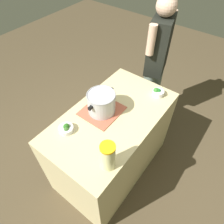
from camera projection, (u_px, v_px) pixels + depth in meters
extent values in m
plane|color=brown|center=(112.00, 164.00, 2.43)|extent=(8.00, 8.00, 0.00)
cube|color=#CFBD87|center=(112.00, 144.00, 2.11)|extent=(1.26, 0.71, 0.88)
cube|color=#B95B42|center=(102.00, 111.00, 1.82)|extent=(0.35, 0.32, 0.01)
cylinder|color=#B7B7BC|center=(101.00, 103.00, 1.75)|extent=(0.24, 0.24, 0.19)
torus|color=#99999E|center=(101.00, 95.00, 1.68)|extent=(0.25, 0.25, 0.01)
cube|color=black|center=(90.00, 108.00, 1.63)|extent=(0.04, 0.02, 0.02)
cube|color=black|center=(111.00, 90.00, 1.78)|extent=(0.04, 0.02, 0.02)
cylinder|color=#F2F0A7|center=(108.00, 157.00, 1.38)|extent=(0.10, 0.10, 0.23)
cylinder|color=#F4B410|center=(108.00, 147.00, 1.29)|extent=(0.11, 0.11, 0.02)
ellipsoid|color=yellow|center=(109.00, 154.00, 1.37)|extent=(0.04, 0.04, 0.01)
cylinder|color=silver|center=(66.00, 129.00, 1.66)|extent=(0.12, 0.12, 0.04)
ellipsoid|color=#3C6C2B|center=(66.00, 129.00, 1.63)|extent=(0.04, 0.04, 0.05)
ellipsoid|color=#29651C|center=(67.00, 127.00, 1.64)|extent=(0.05, 0.05, 0.06)
ellipsoid|color=#2A6620|center=(66.00, 127.00, 1.64)|extent=(0.05, 0.05, 0.05)
cylinder|color=silver|center=(158.00, 93.00, 1.95)|extent=(0.11, 0.11, 0.05)
ellipsoid|color=#1F7A2A|center=(158.00, 91.00, 1.94)|extent=(0.04, 0.04, 0.05)
ellipsoid|color=#2A792D|center=(158.00, 91.00, 1.94)|extent=(0.04, 0.04, 0.05)
ellipsoid|color=#307528|center=(156.00, 91.00, 1.93)|extent=(0.05, 0.05, 0.06)
cylinder|color=slate|center=(146.00, 99.00, 2.62)|extent=(0.14, 0.14, 0.81)
cylinder|color=slate|center=(154.00, 91.00, 2.73)|extent=(0.14, 0.14, 0.81)
cube|color=black|center=(159.00, 46.00, 2.15)|extent=(0.38, 0.29, 0.61)
sphere|color=#D1A88D|center=(167.00, 6.00, 1.85)|extent=(0.20, 0.20, 0.20)
cylinder|color=#D1A88D|center=(151.00, 40.00, 1.93)|extent=(0.08, 0.08, 0.30)
cylinder|color=#D1A88D|center=(171.00, 25.00, 2.15)|extent=(0.08, 0.08, 0.30)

